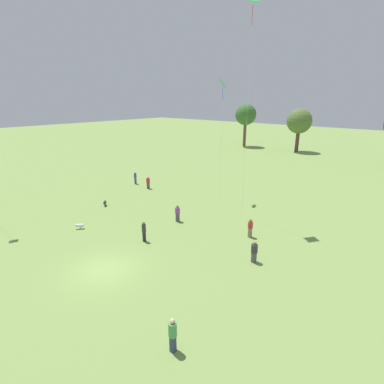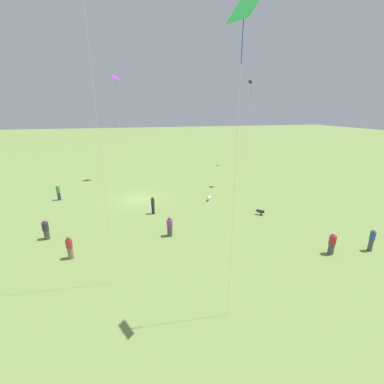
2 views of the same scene
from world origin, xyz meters
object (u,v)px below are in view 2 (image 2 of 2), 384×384
(kite_3, at_px, (243,24))
(dog_1, at_px, (209,198))
(person_2, at_px, (372,240))
(person_5, at_px, (153,205))
(kite_0, at_px, (250,90))
(dog_0, at_px, (260,211))
(kite_2, at_px, (251,94))
(kite_4, at_px, (116,82))
(person_4, at_px, (70,248))
(person_6, at_px, (332,244))
(person_0, at_px, (170,227))
(person_3, at_px, (46,230))
(person_1, at_px, (58,192))

(kite_3, height_order, dog_1, kite_3)
(person_2, bearing_deg, person_5, 111.85)
(kite_0, height_order, dog_0, kite_0)
(person_2, relative_size, kite_2, 0.14)
(kite_3, height_order, kite_4, kite_4)
(kite_3, relative_size, kite_4, 0.96)
(person_4, height_order, dog_1, person_4)
(person_2, height_order, person_6, person_2)
(person_0, height_order, kite_3, kite_3)
(kite_0, relative_size, kite_4, 1.03)
(person_0, xyz_separation_m, dog_1, (-5.59, -7.17, -0.47))
(dog_1, bearing_deg, dog_0, -16.10)
(person_3, xyz_separation_m, person_6, (-19.88, 7.27, 0.01))
(person_1, bearing_deg, dog_1, -81.99)
(person_2, bearing_deg, kite_2, 63.21)
(kite_4, relative_size, dog_1, 19.12)
(person_0, distance_m, dog_0, 9.38)
(person_5, bearing_deg, kite_4, 88.71)
(person_3, relative_size, dog_1, 2.26)
(person_5, relative_size, dog_1, 2.41)
(person_4, relative_size, kite_4, 0.12)
(person_3, relative_size, person_6, 0.99)
(dog_1, bearing_deg, kite_2, 74.34)
(person_1, height_order, kite_0, kite_0)
(person_6, bearing_deg, person_4, -153.24)
(kite_0, distance_m, kite_4, 22.23)
(person_1, relative_size, person_5, 1.03)
(kite_0, xyz_separation_m, dog_1, (12.45, 17.09, -12.44))
(person_4, relative_size, person_5, 0.94)
(person_1, height_order, dog_0, person_1)
(kite_2, height_order, kite_3, kite_3)
(person_2, distance_m, dog_0, 9.05)
(person_5, xyz_separation_m, dog_0, (-9.94, 2.79, -0.53))
(person_1, distance_m, kite_2, 24.95)
(person_2, xyz_separation_m, kite_4, (17.13, -24.93, 12.16))
(kite_0, bearing_deg, dog_1, 162.17)
(person_4, distance_m, dog_0, 16.62)
(person_5, distance_m, kite_2, 17.99)
(kite_3, relative_size, dog_1, 18.38)
(person_1, height_order, person_2, person_1)
(kite_2, distance_m, kite_4, 17.41)
(kite_2, distance_m, kite_3, 23.33)
(person_5, distance_m, kite_0, 29.51)
(kite_2, xyz_separation_m, kite_4, (15.68, -7.38, 1.67))
(person_0, distance_m, kite_0, 32.51)
(person_5, height_order, kite_3, kite_3)
(person_4, relative_size, dog_1, 2.26)
(kite_0, relative_size, dog_0, 19.49)
(person_0, distance_m, kite_2, 19.92)
(person_4, distance_m, person_5, 9.01)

